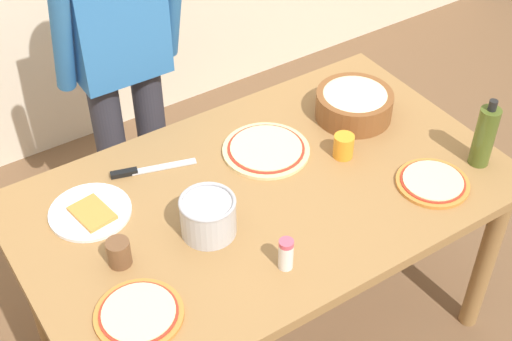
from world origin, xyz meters
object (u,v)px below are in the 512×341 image
at_px(olive_oil_bottle, 485,136).
at_px(steel_pot, 208,216).
at_px(person_cook, 120,52).
at_px(pizza_cooked_on_tray, 433,182).
at_px(chef_knife, 143,170).
at_px(cup_orange, 344,147).
at_px(popcorn_bowl, 354,102).
at_px(cup_small_brown, 119,253).
at_px(pizza_raw_on_board, 266,150).
at_px(pizza_second_cooked, 139,314).
at_px(salt_shaker, 286,254).
at_px(dining_table, 264,210).
at_px(plate_with_slice, 91,212).

relative_size(olive_oil_bottle, steel_pot, 1.48).
bearing_deg(person_cook, pizza_cooked_on_tray, -59.11).
xyz_separation_m(steel_pot, chef_knife, (-0.05, 0.36, -0.06)).
bearing_deg(cup_orange, popcorn_bowl, 43.28).
height_order(popcorn_bowl, olive_oil_bottle, olive_oil_bottle).
bearing_deg(cup_small_brown, cup_orange, 1.67).
xyz_separation_m(pizza_raw_on_board, cup_orange, (0.21, -0.17, 0.03)).
distance_m(pizza_cooked_on_tray, pizza_second_cooked, 1.05).
bearing_deg(cup_orange, pizza_raw_on_board, 141.39).
height_order(person_cook, cup_small_brown, person_cook).
xyz_separation_m(steel_pot, salt_shaker, (0.11, -0.25, -0.01)).
height_order(dining_table, person_cook, person_cook).
height_order(dining_table, pizza_second_cooked, pizza_second_cooked).
bearing_deg(cup_orange, cup_small_brown, -178.33).
height_order(olive_oil_bottle, chef_knife, olive_oil_bottle).
bearing_deg(salt_shaker, pizza_cooked_on_tray, 2.61).
xyz_separation_m(popcorn_bowl, steel_pot, (-0.74, -0.22, 0.00)).
distance_m(dining_table, olive_oil_bottle, 0.77).
bearing_deg(pizza_second_cooked, dining_table, 22.43).
distance_m(steel_pot, salt_shaker, 0.27).
bearing_deg(dining_table, pizza_raw_on_board, 54.69).
distance_m(pizza_cooked_on_tray, olive_oil_bottle, 0.23).
height_order(pizza_second_cooked, popcorn_bowl, popcorn_bowl).
relative_size(person_cook, popcorn_bowl, 5.79).
bearing_deg(plate_with_slice, chef_knife, 22.04).
relative_size(pizza_second_cooked, popcorn_bowl, 0.88).
distance_m(pizza_second_cooked, salt_shaker, 0.45).
bearing_deg(dining_table, cup_small_brown, -176.85).
relative_size(cup_orange, chef_knife, 0.30).
bearing_deg(popcorn_bowl, steel_pot, -163.53).
relative_size(pizza_cooked_on_tray, cup_small_brown, 2.84).
bearing_deg(olive_oil_bottle, cup_orange, 143.05).
height_order(popcorn_bowl, salt_shaker, popcorn_bowl).
xyz_separation_m(pizza_raw_on_board, pizza_second_cooked, (-0.68, -0.40, -0.00)).
xyz_separation_m(dining_table, pizza_raw_on_board, (0.12, 0.16, 0.10)).
bearing_deg(person_cook, plate_with_slice, -124.64).
bearing_deg(steel_pot, pizza_second_cooked, -151.70).
bearing_deg(person_cook, chef_knife, -108.26).
relative_size(popcorn_bowl, salt_shaker, 2.64).
distance_m(person_cook, steel_pot, 0.83).
relative_size(dining_table, person_cook, 0.99).
xyz_separation_m(person_cook, pizza_second_cooked, (-0.43, -0.99, -0.17)).
distance_m(cup_orange, salt_shaker, 0.54).
bearing_deg(cup_orange, person_cook, 121.32).
height_order(pizza_second_cooked, chef_knife, pizza_second_cooked).
xyz_separation_m(dining_table, cup_small_brown, (-0.53, -0.03, 0.13)).
bearing_deg(dining_table, pizza_second_cooked, -157.57).
bearing_deg(pizza_raw_on_board, chef_knife, 161.14).
bearing_deg(dining_table, steel_pot, -166.14).
xyz_separation_m(dining_table, steel_pot, (-0.24, -0.06, 0.16)).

